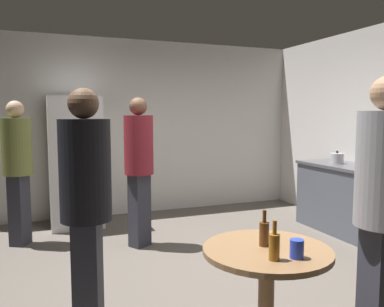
# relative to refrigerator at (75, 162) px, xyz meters

# --- Properties ---
(ground_plane) EXTENTS (5.20, 5.20, 0.10)m
(ground_plane) POSITION_rel_refrigerator_xyz_m (1.02, -2.20, -0.95)
(ground_plane) COLOR #5B544C
(wall_back) EXTENTS (5.32, 0.06, 2.70)m
(wall_back) POSITION_rel_refrigerator_xyz_m (1.02, 0.43, 0.45)
(wall_back) COLOR silver
(wall_back) RESTS_ON ground_plane
(refrigerator) EXTENTS (0.70, 0.68, 1.80)m
(refrigerator) POSITION_rel_refrigerator_xyz_m (0.00, 0.00, 0.00)
(refrigerator) COLOR white
(refrigerator) RESTS_ON ground_plane
(kitchen_counter) EXTENTS (0.64, 1.98, 0.90)m
(kitchen_counter) POSITION_rel_refrigerator_xyz_m (3.30, -1.93, -0.45)
(kitchen_counter) COLOR #4C515B
(kitchen_counter) RESTS_ON ground_plane
(kettle) EXTENTS (0.24, 0.17, 0.18)m
(kettle) POSITION_rel_refrigerator_xyz_m (3.25, -1.47, 0.07)
(kettle) COLOR #B2B2B7
(kettle) RESTS_ON kitchen_counter
(beer_bottle_on_counter) EXTENTS (0.06, 0.06, 0.23)m
(beer_bottle_on_counter) POSITION_rel_refrigerator_xyz_m (3.29, -1.92, 0.08)
(beer_bottle_on_counter) COLOR #8C5919
(beer_bottle_on_counter) RESTS_ON kitchen_counter
(foreground_table) EXTENTS (0.80, 0.80, 0.73)m
(foreground_table) POSITION_rel_refrigerator_xyz_m (0.84, -3.62, -0.27)
(foreground_table) COLOR olive
(foreground_table) RESTS_ON ground_plane
(beer_bottle_amber) EXTENTS (0.06, 0.06, 0.23)m
(beer_bottle_amber) POSITION_rel_refrigerator_xyz_m (0.77, -3.81, -0.08)
(beer_bottle_amber) COLOR #8C5919
(beer_bottle_amber) RESTS_ON foreground_table
(beer_bottle_brown) EXTENTS (0.06, 0.06, 0.23)m
(beer_bottle_brown) POSITION_rel_refrigerator_xyz_m (0.84, -3.58, -0.08)
(beer_bottle_brown) COLOR #593314
(beer_bottle_brown) RESTS_ON foreground_table
(plastic_cup_blue) EXTENTS (0.08, 0.08, 0.11)m
(plastic_cup_blue) POSITION_rel_refrigerator_xyz_m (0.91, -3.83, -0.11)
(plastic_cup_blue) COLOR blue
(plastic_cup_blue) RESTS_ON foreground_table
(person_in_black_shirt) EXTENTS (0.43, 0.43, 1.73)m
(person_in_black_shirt) POSITION_rel_refrigerator_xyz_m (-0.18, -3.00, 0.12)
(person_in_black_shirt) COLOR #2D2D38
(person_in_black_shirt) RESTS_ON ground_plane
(person_in_gray_shirt) EXTENTS (0.39, 0.39, 1.79)m
(person_in_gray_shirt) POSITION_rel_refrigerator_xyz_m (1.48, -3.90, 0.15)
(person_in_gray_shirt) COLOR #2D2D38
(person_in_gray_shirt) RESTS_ON ground_plane
(person_in_olive_shirt) EXTENTS (0.46, 0.46, 1.72)m
(person_in_olive_shirt) POSITION_rel_refrigerator_xyz_m (-0.71, -0.62, 0.11)
(person_in_olive_shirt) COLOR #2D2D38
(person_in_olive_shirt) RESTS_ON ground_plane
(person_in_maroon_shirt) EXTENTS (0.47, 0.47, 1.75)m
(person_in_maroon_shirt) POSITION_rel_refrigerator_xyz_m (0.62, -1.18, 0.13)
(person_in_maroon_shirt) COLOR #2D2D38
(person_in_maroon_shirt) RESTS_ON ground_plane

